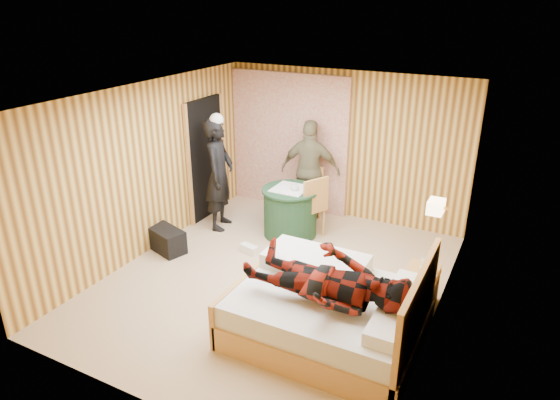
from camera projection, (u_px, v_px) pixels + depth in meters
The scene contains 23 objects.
floor at pixel (274, 280), 6.80m from camera, with size 4.20×5.00×0.01m, color tan.
ceiling at pixel (273, 96), 5.84m from camera, with size 4.20×5.00×0.01m, color white.
wall_back at pixel (344, 146), 8.37m from camera, with size 4.20×0.02×2.50m, color #EDC15B.
wall_left at pixel (146, 170), 7.22m from camera, with size 0.02×5.00×2.50m, color #EDC15B.
wall_right at pixel (444, 228), 5.43m from camera, with size 0.02×5.00×2.50m, color #EDC15B.
curtain at pixel (289, 142), 8.76m from camera, with size 2.20×0.08×2.40m, color beige.
doorway at pixel (206, 159), 8.43m from camera, with size 0.06×0.90×2.05m, color black.
wall_lamp at pixel (436, 207), 5.85m from camera, with size 0.26×0.24×0.16m.
bed at pixel (331, 312), 5.58m from camera, with size 2.06×1.62×1.11m.
nightstand at pixel (420, 287), 6.14m from camera, with size 0.39×0.53×0.51m.
round_table at pixel (290, 212), 7.94m from camera, with size 0.90×0.90×0.80m.
chair_far at pixel (309, 189), 8.47m from camera, with size 0.42×0.42×0.93m.
chair_near at pixel (311, 203), 7.78m from camera, with size 0.62×0.62×1.02m.
duffel_bag at pixel (166, 240), 7.52m from camera, with size 0.63×0.33×0.35m, color black.
sneaker_left at pixel (249, 249), 7.49m from camera, with size 0.28×0.12×0.13m, color silver.
sneaker_right at pixel (308, 248), 7.51m from camera, with size 0.29×0.12×0.13m, color silver.
woman_standing at pixel (219, 174), 8.03m from camera, with size 0.67×0.44×1.84m, color black.
man_at_table at pixel (310, 171), 8.38m from camera, with size 1.01×0.42×1.72m, color #736C4D.
man_on_bed at pixel (327, 270), 5.12m from camera, with size 1.77×0.67×0.86m, color #69130A.
book_lower at pixel (421, 271), 6.00m from camera, with size 0.17×0.22×0.02m, color silver.
book_upper at pixel (421, 270), 5.99m from camera, with size 0.16×0.22×0.02m, color silver.
cup_nightstand at pixel (425, 262), 6.13m from camera, with size 0.10×0.10×0.09m, color silver.
cup_table at pixel (295, 187), 7.68m from camera, with size 0.12×0.12×0.10m, color silver.
Camera 1 is at (2.77, -5.17, 3.61)m, focal length 32.00 mm.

